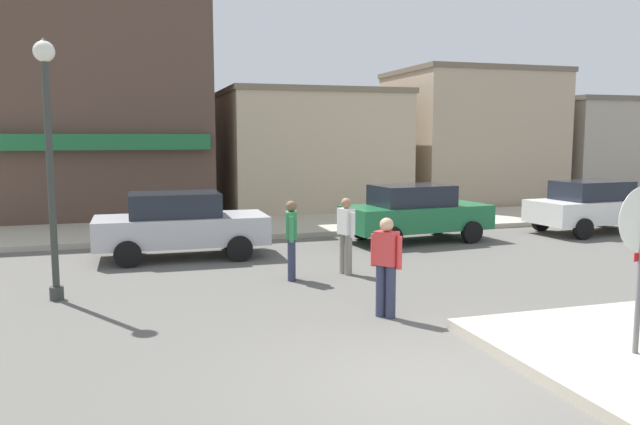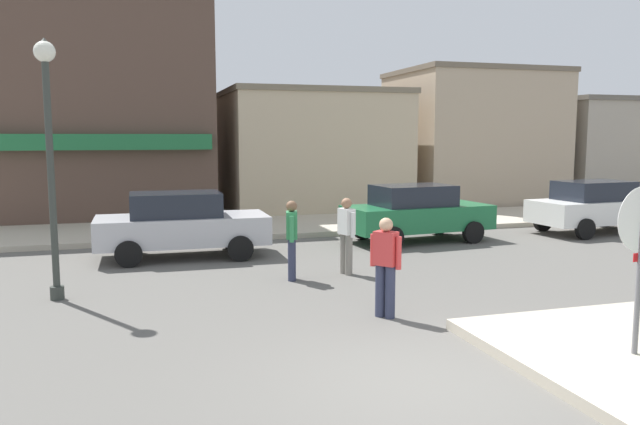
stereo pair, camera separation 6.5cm
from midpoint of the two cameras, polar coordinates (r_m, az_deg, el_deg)
name	(u,v)px [view 1 (the left image)]	position (r m, az deg, el deg)	size (l,w,h in m)	color
ground_plane	(437,384)	(7.69, 10.42, -15.17)	(160.00, 160.00, 0.00)	#5B5954
kerb_far	(245,228)	(19.38, -6.98, -1.38)	(80.00, 4.00, 0.15)	#B7AD99
lamp_post	(48,132)	(11.76, -23.74, 6.77)	(0.36, 0.36, 4.54)	#333833
parked_car_nearest	(180,224)	(15.18, -12.80, -1.03)	(4.02, 1.91, 1.56)	#B7B7BC
parked_car_second	(415,212)	(17.29, 8.58, 0.04)	(4.14, 2.16, 1.56)	#1E6B3D
parked_car_third	(594,206)	(20.34, 23.66, 0.56)	(4.12, 2.12, 1.56)	white
pedestrian_crossing_near	(291,237)	(12.50, -2.78, -2.30)	(0.30, 0.56, 1.61)	#2D334C
pedestrian_crossing_far	(386,264)	(9.98, 5.87, -4.71)	(0.41, 0.49, 1.61)	#2D334C
pedestrian_kerb_side	(346,233)	(13.03, 2.25, -1.91)	(0.30, 0.55, 1.61)	gray
building_corner_shop	(86,107)	(25.64, -20.66, 9.03)	(8.74, 9.90, 7.97)	brown
building_storefront_left_near	(307,150)	(24.88, -1.31, 5.70)	(6.71, 6.24, 4.63)	tan
building_storefront_left_mid	(470,138)	(27.48, 13.50, 6.66)	(6.37, 5.32, 5.61)	tan
building_storefront_right_near	(599,149)	(32.91, 24.09, 5.34)	(8.13, 7.59, 4.54)	#9E9384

